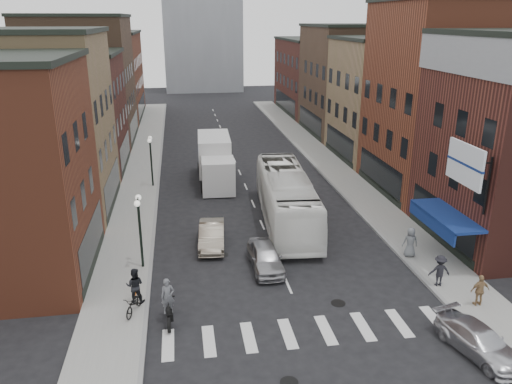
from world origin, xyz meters
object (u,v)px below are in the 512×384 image
bike_rack (135,285)px  motorcycle_rider (168,303)px  ped_left_solo (135,285)px  parked_bicycle (134,304)px  box_truck (215,161)px  sedan_left_far (212,235)px  ped_right_a (440,271)px  billboard_sign (466,165)px  ped_right_c (410,242)px  sedan_left_near (265,257)px  ped_right_b (480,290)px  transit_bus (286,198)px  streetlamp_near (139,219)px  curb_car (479,341)px  streetlamp_far (151,152)px

bike_rack → motorcycle_rider: motorcycle_rider is taller
ped_left_solo → parked_bicycle: bearing=99.0°
box_truck → sedan_left_far: box_truck is taller
ped_right_a → billboard_sign: bearing=-137.1°
box_truck → ped_left_solo: 18.91m
billboard_sign → ped_right_c: 5.79m
billboard_sign → sedan_left_near: bearing=165.2°
bike_rack → motorcycle_rider: size_ratio=0.36×
bike_rack → sedan_left_near: size_ratio=0.20×
box_truck → ped_right_b: box_truck is taller
parked_bicycle → ped_right_b: ped_right_b is taller
sedan_left_near → ped_right_b: ped_right_b is taller
sedan_left_near → ped_right_c: ped_right_c is taller
sedan_left_near → ped_left_solo: bearing=-160.0°
box_truck → ped_right_a: box_truck is taller
ped_right_c → transit_bus: bearing=-37.9°
motorcycle_rider → billboard_sign: bearing=0.4°
streetlamp_near → curb_car: 16.92m
box_truck → ped_right_a: bearing=-60.5°
ped_right_a → bike_rack: bearing=0.3°
ped_right_c → sedan_left_far: bearing=-7.4°
bike_rack → parked_bicycle: parked_bicycle is taller
streetlamp_far → sedan_left_near: bearing=-66.4°
ped_right_c → box_truck: bearing=-48.4°
bike_rack → motorcycle_rider: 3.18m
curb_car → parked_bicycle: (-13.92, 4.96, 0.02)m
streetlamp_far → sedan_left_near: 16.52m
ped_right_b → streetlamp_far: bearing=-51.2°
bike_rack → sedan_left_near: 6.97m
motorcycle_rider → ped_right_a: 13.39m
sedan_left_far → streetlamp_near: bearing=-144.3°
sedan_left_near → curb_car: sedan_left_near is taller
ped_left_solo → box_truck: bearing=-98.1°
sedan_left_far → curb_car: sedan_left_far is taller
sedan_left_far → ped_right_a: (10.90, -6.68, 0.28)m
parked_bicycle → ped_right_b: bearing=12.4°
transit_bus → ped_right_a: transit_bus is taller
ped_right_b → transit_bus: bearing=-58.9°
sedan_left_near → ped_right_c: 8.25m
ped_left_solo → ped_right_b: bearing=178.0°
transit_bus → ped_right_b: size_ratio=7.96×
parked_bicycle → ped_right_c: ped_right_c is taller
sedan_left_near → ped_right_a: size_ratio=2.46×
ped_left_solo → ped_right_a: bearing=-175.0°
billboard_sign → ped_left_solo: (-16.10, -0.10, -5.12)m
billboard_sign → parked_bicycle: billboard_sign is taller
motorcycle_rider → ped_right_b: size_ratio=1.42×
sedan_left_far → ped_right_b: (11.84, -8.68, 0.23)m
billboard_sign → transit_bus: 12.02m
curb_car → ped_right_a: bearing=65.1°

